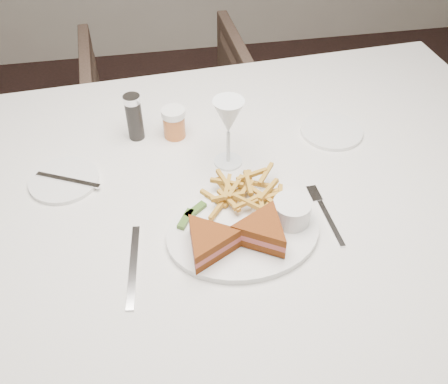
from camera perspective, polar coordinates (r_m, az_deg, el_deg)
name	(u,v)px	position (r m, az deg, el deg)	size (l,w,h in m)	color
table	(221,290)	(1.42, -0.36, -11.10)	(1.64, 1.09, 0.75)	silver
chair_far	(169,106)	(2.16, -6.35, 9.77)	(0.65, 0.61, 0.67)	#4B382E
table_setting	(231,193)	(1.08, 0.83, -0.11)	(0.83, 0.56, 0.18)	white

